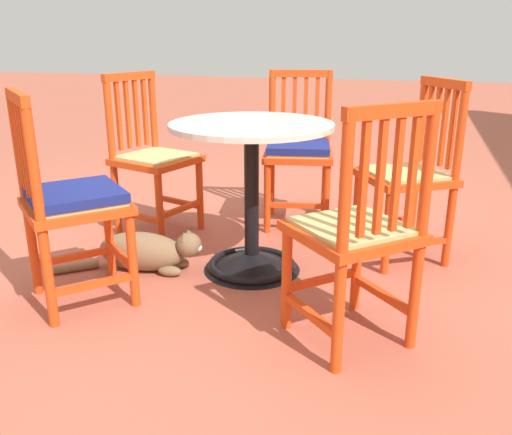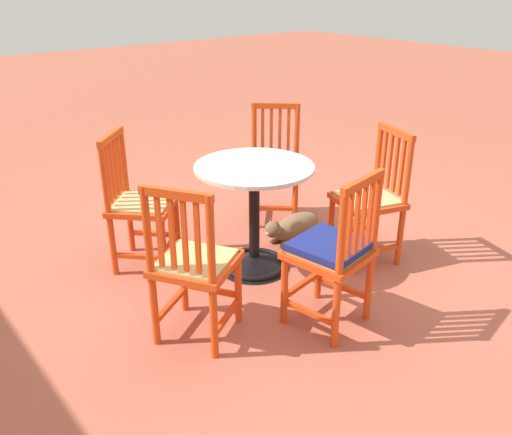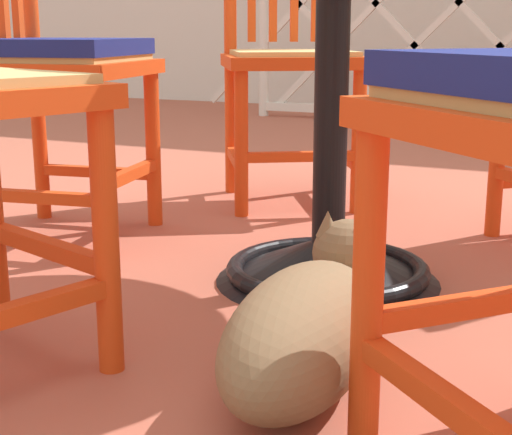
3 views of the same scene
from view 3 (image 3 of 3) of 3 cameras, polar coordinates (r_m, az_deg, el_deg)
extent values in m
plane|color=#AD5642|center=(1.60, 0.26, -5.61)|extent=(24.00, 24.00, 0.00)
cylinder|color=silver|center=(4.86, 0.58, 15.34)|extent=(0.06, 0.06, 1.34)
cube|color=silver|center=(4.77, 3.23, 15.36)|extent=(1.21, 0.02, 1.21)
cube|color=silver|center=(4.62, 8.80, 15.28)|extent=(1.21, 0.02, 1.21)
cube|color=silver|center=(4.52, 14.67, 15.04)|extent=(1.21, 0.02, 1.21)
cube|color=silver|center=(4.77, 3.23, 15.36)|extent=(1.21, 0.02, 1.21)
cube|color=silver|center=(4.62, 8.80, 15.28)|extent=(1.21, 0.02, 1.21)
cube|color=silver|center=(4.52, 14.67, 15.04)|extent=(1.21, 0.02, 1.21)
cone|color=black|center=(1.67, 5.28, -2.99)|extent=(0.48, 0.48, 0.10)
torus|color=black|center=(1.68, 5.26, -3.81)|extent=(0.44, 0.44, 0.04)
cylinder|color=black|center=(1.61, 5.53, 8.09)|extent=(0.07, 0.07, 0.66)
cylinder|color=#D64214|center=(2.13, -7.57, 5.39)|extent=(0.04, 0.04, 0.45)
cylinder|color=#D64214|center=(1.82, -11.52, 3.84)|extent=(0.04, 0.04, 0.45)
cylinder|color=#D64214|center=(2.26, -15.97, 11.33)|extent=(0.04, 0.04, 0.91)
cube|color=#D64214|center=(2.21, -11.61, 3.30)|extent=(0.34, 0.09, 0.03)
cube|color=#D64214|center=(1.92, -15.99, 1.47)|extent=(0.34, 0.09, 0.03)
cube|color=#D64214|center=(1.98, -9.33, 3.11)|extent=(0.09, 0.34, 0.03)
cube|color=#D64214|center=(2.03, -14.11, 10.58)|extent=(0.46, 0.46, 0.04)
cube|color=tan|center=(2.02, -14.15, 11.20)|extent=(0.41, 0.41, 0.02)
cube|color=navy|center=(2.02, -14.20, 12.04)|extent=(0.42, 0.42, 0.04)
cylinder|color=#D64214|center=(1.21, -10.97, -1.10)|extent=(0.04, 0.04, 0.45)
cube|color=#D64214|center=(1.14, -17.64, -6.81)|extent=(0.13, 0.33, 0.03)
cube|color=#D64214|center=(1.36, -15.18, -2.09)|extent=(0.33, 0.13, 0.03)
cylinder|color=#D64214|center=(0.97, 8.23, -4.57)|extent=(0.04, 0.04, 0.45)
cube|color=#D64214|center=(0.87, 13.81, -13.04)|extent=(0.27, 0.25, 0.03)
cube|color=#D64214|center=(1.08, 15.95, -6.13)|extent=(0.25, 0.27, 0.03)
cylinder|color=#D64214|center=(2.09, 17.32, 4.73)|extent=(0.04, 0.04, 0.45)
cylinder|color=#D64214|center=(2.27, 7.53, 5.90)|extent=(0.04, 0.04, 0.45)
cylinder|color=#D64214|center=(2.21, -1.09, 5.81)|extent=(0.04, 0.04, 0.45)
cylinder|color=#D64214|center=(2.58, 5.83, 12.00)|extent=(0.04, 0.04, 0.91)
cylinder|color=#D64214|center=(2.53, -1.88, 12.03)|extent=(0.04, 0.04, 0.91)
cube|color=#D64214|center=(2.44, 6.50, 4.47)|extent=(0.20, 0.31, 0.03)
cube|color=#D64214|center=(2.39, -1.48, 4.35)|extent=(0.20, 0.31, 0.03)
cube|color=#D64214|center=(2.24, 3.25, 4.48)|extent=(0.31, 0.20, 0.03)
cube|color=#D64214|center=(2.38, 2.63, 11.37)|extent=(0.55, 0.55, 0.04)
cube|color=tan|center=(2.38, 2.64, 11.90)|extent=(0.48, 0.48, 0.02)
ellipsoid|color=brown|center=(1.14, 3.45, -8.62)|extent=(0.23, 0.45, 0.19)
ellipsoid|color=silver|center=(1.23, 4.85, -7.38)|extent=(0.16, 0.19, 0.14)
sphere|color=brown|center=(1.35, 6.68, -2.64)|extent=(0.12, 0.12, 0.12)
ellipsoid|color=silver|center=(1.39, 7.09, -2.66)|extent=(0.05, 0.05, 0.04)
cone|color=brown|center=(1.33, 5.28, -0.42)|extent=(0.04, 0.04, 0.04)
cone|color=brown|center=(1.32, 7.96, -0.66)|extent=(0.04, 0.04, 0.04)
ellipsoid|color=brown|center=(1.33, 3.28, -8.45)|extent=(0.06, 0.12, 0.05)
ellipsoid|color=brown|center=(1.30, 7.96, -9.03)|extent=(0.06, 0.12, 0.05)
camera|label=1|loc=(2.95, 67.68, 17.06)|focal=38.06mm
camera|label=2|loc=(4.81, -17.49, 28.70)|focal=37.73mm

